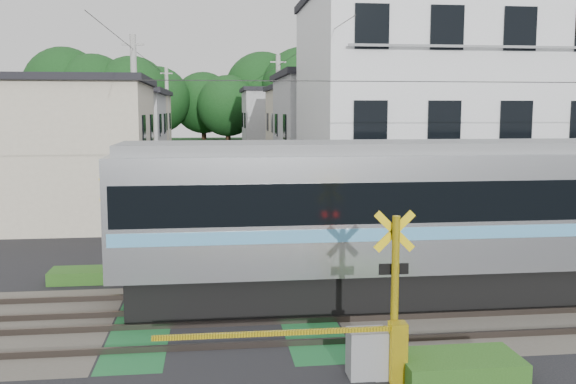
{
  "coord_description": "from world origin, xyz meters",
  "views": [
    {
      "loc": [
        -0.31,
        -14.63,
        4.88
      ],
      "look_at": [
        2.09,
        5.0,
        2.36
      ],
      "focal_mm": 40.0,
      "sensor_mm": 36.0,
      "label": 1
    }
  ],
  "objects": [
    {
      "name": "catenary",
      "position": [
        6.0,
        0.03,
        3.7
      ],
      "size": [
        60.0,
        5.04,
        7.0
      ],
      "color": "#2D2D33",
      "rests_on": "ground"
    },
    {
      "name": "utility_poles",
      "position": [
        -1.05,
        23.01,
        4.08
      ],
      "size": [
        7.9,
        42.0,
        8.0
      ],
      "color": "#A5A5A0",
      "rests_on": "ground"
    },
    {
      "name": "houses_row",
      "position": [
        0.25,
        25.92,
        3.24
      ],
      "size": [
        22.07,
        31.35,
        6.8
      ],
      "color": "beige",
      "rests_on": "ground"
    },
    {
      "name": "ground",
      "position": [
        0.0,
        0.0,
        0.0
      ],
      "size": [
        120.0,
        120.0,
        0.0
      ],
      "primitive_type": "plane",
      "color": "black"
    },
    {
      "name": "pedestrian",
      "position": [
        -0.11,
        28.27,
        0.94
      ],
      "size": [
        0.76,
        0.58,
        1.88
      ],
      "primitive_type": "imported",
      "rotation": [
        0.0,
        0.0,
        2.94
      ],
      "color": "#2A2F35",
      "rests_on": "ground"
    },
    {
      "name": "crossing_signal_near",
      "position": [
        2.59,
        -3.65,
        0.71
      ],
      "size": [
        4.74,
        0.65,
        3.09
      ],
      "color": "yellow",
      "rests_on": "ground"
    },
    {
      "name": "apartment_block",
      "position": [
        8.5,
        9.49,
        4.66
      ],
      "size": [
        10.2,
        8.36,
        9.3
      ],
      "color": "silver",
      "rests_on": "ground"
    },
    {
      "name": "crossing_signal_far",
      "position": [
        -2.59,
        3.65,
        0.71
      ],
      "size": [
        4.74,
        0.65,
        3.09
      ],
      "color": "yellow",
      "rests_on": "ground"
    },
    {
      "name": "track_bed",
      "position": [
        0.0,
        0.0,
        0.04
      ],
      "size": [
        120.0,
        120.0,
        0.14
      ],
      "color": "#47423A",
      "rests_on": "ground"
    },
    {
      "name": "weed_patches",
      "position": [
        1.76,
        -0.09,
        0.18
      ],
      "size": [
        10.25,
        8.8,
        0.4
      ],
      "color": "#2D5E1E",
      "rests_on": "ground"
    },
    {
      "name": "tree_hill",
      "position": [
        -0.44,
        48.07,
        5.29
      ],
      "size": [
        40.0,
        13.44,
        10.8
      ],
      "color": "#143E16",
      "rests_on": "ground"
    }
  ]
}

